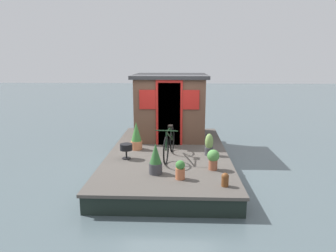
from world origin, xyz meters
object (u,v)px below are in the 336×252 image
Objects in this scene: potted_plant_mint at (209,145)px; potted_plant_lavender at (213,158)px; charcoal_grill at (126,148)px; mooring_bollard at (225,179)px; potted_plant_fern at (180,170)px; potted_plant_sage at (156,159)px; bicycle at (169,143)px; houseboat_cabin at (170,106)px; potted_plant_ivy at (136,136)px.

potted_plant_lavender is at bearing 179.63° from potted_plant_mint.
mooring_bollard is (-1.54, -2.10, -0.13)m from charcoal_grill.
charcoal_grill is at bearing 71.47° from potted_plant_lavender.
charcoal_grill reaches higher than mooring_bollard.
potted_plant_fern is at bearing -133.69° from charcoal_grill.
potted_plant_sage reaches higher than potted_plant_mint.
potted_plant_mint is at bearing -0.37° from potted_plant_lavender.
bicycle reaches higher than potted_plant_sage.
potted_plant_lavender is (0.55, -0.70, 0.06)m from potted_plant_fern.
houseboat_cabin is 2.96× the size of potted_plant_ivy.
potted_plant_mint is 2.01m from charcoal_grill.
potted_plant_fern is (-3.47, -0.31, -0.76)m from houseboat_cabin.
houseboat_cabin reaches higher than potted_plant_sage.
potted_plant_ivy is at bearing 77.03° from potted_plant_mint.
bicycle is 2.00m from mooring_bollard.
potted_plant_sage reaches higher than potted_plant_lavender.
charcoal_grill is at bearing 46.31° from potted_plant_fern.
potted_plant_sage reaches higher than mooring_bollard.
bicycle is 4.25× the size of potted_plant_fern.
mooring_bollard is (-0.59, -1.33, -0.17)m from potted_plant_sage.
bicycle is 2.98× the size of potted_plant_mint.
potted_plant_ivy reaches higher than potted_plant_mint.
houseboat_cabin is 5.96× the size of charcoal_grill.
potted_plant_mint reaches higher than charcoal_grill.
mooring_bollard is at bearing -111.46° from potted_plant_fern.
potted_plant_ivy is at bearing -9.12° from charcoal_grill.
bicycle reaches higher than potted_plant_lavender.
mooring_bollard is at bearing -163.39° from houseboat_cabin.
potted_plant_lavender is (-0.79, -0.96, -0.11)m from bicycle.
potted_plant_mint is at bearing 3.70° from mooring_bollard.
potted_plant_fern is at bearing -174.95° from houseboat_cabin.
potted_plant_lavender reaches higher than potted_plant_fern.
bicycle is 1.10m from potted_plant_sage.
potted_plant_ivy is 3.06m from mooring_bollard.
potted_plant_mint reaches higher than potted_plant_fern.
charcoal_grill is (1.21, 1.27, 0.08)m from potted_plant_fern.
charcoal_grill is (-0.80, 0.13, -0.08)m from potted_plant_ivy.
potted_plant_fern is 0.89m from mooring_bollard.
charcoal_grill is at bearing 156.89° from houseboat_cabin.
potted_plant_ivy is (1.46, 1.84, 0.10)m from potted_plant_lavender.
potted_plant_lavender reaches higher than mooring_bollard.
potted_plant_lavender is at bearing -108.53° from charcoal_grill.
potted_plant_sage is 1.22m from charcoal_grill.
potted_plant_lavender is (-2.92, -1.00, -0.70)m from houseboat_cabin.
potted_plant_ivy is 0.81m from charcoal_grill.
mooring_bollard is (-0.88, -0.13, -0.11)m from potted_plant_lavender.
potted_plant_sage is at bearing 176.49° from houseboat_cabin.
potted_plant_ivy is at bearing 20.19° from potted_plant_sage.
bicycle is at bearing -12.68° from potted_plant_sage.
potted_plant_ivy is at bearing 51.65° from potted_plant_lavender.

